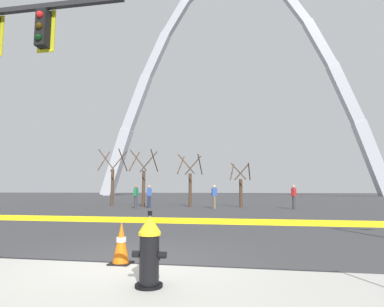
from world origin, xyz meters
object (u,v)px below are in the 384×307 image
(fire_hydrant, at_px, (150,251))
(traffic_cone_by_hydrant, at_px, (121,243))
(pedestrian_walking_left, at_px, (214,196))
(monument_arch, at_px, (235,89))
(pedestrian_near_trees, at_px, (294,197))
(pedestrian_standing_center, at_px, (149,196))
(pedestrian_walking_right, at_px, (136,196))

(fire_hydrant, bearing_deg, traffic_cone_by_hydrant, 127.00)
(fire_hydrant, distance_m, pedestrian_walking_left, 17.42)
(monument_arch, distance_m, pedestrian_near_trees, 49.92)
(traffic_cone_by_hydrant, height_order, pedestrian_standing_center, pedestrian_standing_center)
(pedestrian_standing_center, height_order, pedestrian_walking_right, same)
(fire_hydrant, bearing_deg, pedestrian_walking_right, 110.50)
(pedestrian_walking_left, bearing_deg, monument_arch, 89.83)
(fire_hydrant, relative_size, pedestrian_near_trees, 0.62)
(pedestrian_near_trees, bearing_deg, pedestrian_walking_left, -178.13)
(pedestrian_standing_center, height_order, pedestrian_near_trees, same)
(monument_arch, distance_m, pedestrian_walking_right, 50.80)
(monument_arch, height_order, pedestrian_standing_center, monument_arch)
(fire_hydrant, height_order, pedestrian_walking_left, pedestrian_walking_left)
(fire_hydrant, height_order, pedestrian_walking_right, pedestrian_walking_right)
(pedestrian_walking_left, distance_m, pedestrian_standing_center, 4.60)
(fire_hydrant, distance_m, pedestrian_standing_center, 18.21)
(monument_arch, relative_size, pedestrian_walking_right, 37.51)
(fire_hydrant, bearing_deg, pedestrian_near_trees, 76.12)
(traffic_cone_by_hydrant, xyz_separation_m, pedestrian_walking_left, (-0.02, 16.24, 0.46))
(pedestrian_near_trees, bearing_deg, traffic_cone_by_hydrant, -107.61)
(pedestrian_standing_center, bearing_deg, traffic_cone_by_hydrant, -74.08)
(fire_hydrant, relative_size, monument_arch, 0.02)
(traffic_cone_by_hydrant, xyz_separation_m, monument_arch, (0.11, 60.89, 22.54))
(pedestrian_standing_center, relative_size, pedestrian_walking_right, 1.00)
(fire_hydrant, distance_m, traffic_cone_by_hydrant, 1.45)
(pedestrian_walking_left, relative_size, pedestrian_near_trees, 1.00)
(pedestrian_walking_left, xyz_separation_m, pedestrian_near_trees, (5.23, 0.17, 0.00))
(traffic_cone_by_hydrant, distance_m, pedestrian_walking_right, 16.38)
(traffic_cone_by_hydrant, height_order, monument_arch, monument_arch)
(pedestrian_standing_center, relative_size, pedestrian_near_trees, 1.00)
(traffic_cone_by_hydrant, xyz_separation_m, pedestrian_near_trees, (5.21, 16.41, 0.46))
(pedestrian_walking_left, bearing_deg, pedestrian_walking_right, -171.82)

